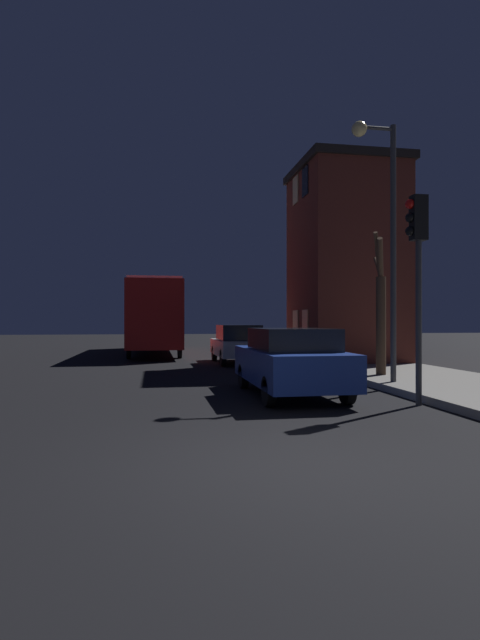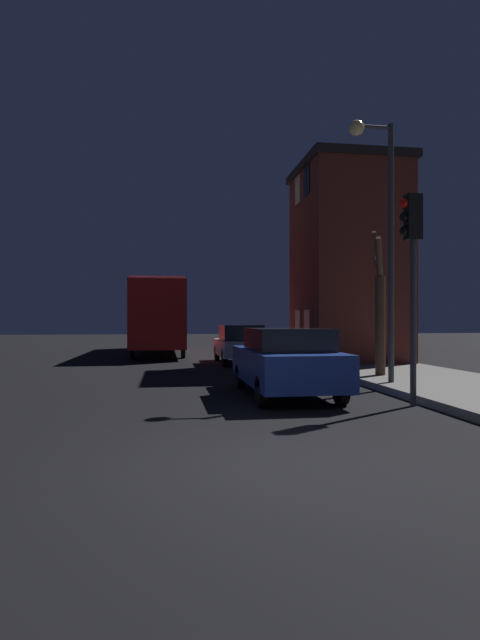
# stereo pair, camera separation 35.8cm
# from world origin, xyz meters

# --- Properties ---
(ground_plane) EXTENTS (120.00, 120.00, 0.00)m
(ground_plane) POSITION_xyz_m (0.00, 0.00, 0.00)
(ground_plane) COLOR black
(brick_building) EXTENTS (3.90, 4.37, 7.67)m
(brick_building) POSITION_xyz_m (5.95, 12.93, 4.02)
(brick_building) COLOR brown
(brick_building) RESTS_ON sidewalk
(streetlamp) EXTENTS (1.16, 0.38, 6.46)m
(streetlamp) POSITION_xyz_m (4.13, 5.94, 4.38)
(streetlamp) COLOR #38383A
(streetlamp) RESTS_ON sidewalk
(traffic_light) EXTENTS (0.43, 0.24, 4.20)m
(traffic_light) POSITION_xyz_m (3.68, 3.51, 3.02)
(traffic_light) COLOR #38383A
(traffic_light) RESTS_ON ground
(bare_tree) EXTENTS (0.88, 1.78, 3.94)m
(bare_tree) POSITION_xyz_m (4.84, 7.55, 2.13)
(bare_tree) COLOR #473323
(bare_tree) RESTS_ON sidewalk
(bus) EXTENTS (2.46, 11.52, 3.59)m
(bus) POSITION_xyz_m (-1.46, 20.84, 2.14)
(bus) COLOR red
(bus) RESTS_ON ground
(car_near_lane) EXTENTS (1.81, 4.29, 1.52)m
(car_near_lane) POSITION_xyz_m (1.54, 5.21, 0.79)
(car_near_lane) COLOR navy
(car_near_lane) RESTS_ON ground
(car_mid_lane) EXTENTS (1.74, 4.07, 1.53)m
(car_mid_lane) POSITION_xyz_m (1.83, 13.96, 0.79)
(car_mid_lane) COLOR #B7BABF
(car_mid_lane) RESTS_ON ground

